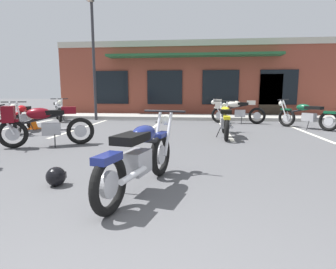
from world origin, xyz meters
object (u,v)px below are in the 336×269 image
parking_lot_lamp_post (92,42)px  motorcycle_orange_scrambler (23,117)px  motorcycle_red_sportbike (225,120)px  helmet_on_pavement (56,176)px  motorcycle_green_cafe_racer (42,124)px  motorcycle_black_cruiser (58,110)px  motorcycle_blue_standard (235,110)px  motorcycle_foreground_classic (140,155)px  traffic_cone (34,121)px  motorcycle_cream_vintage (306,115)px

parking_lot_lamp_post → motorcycle_orange_scrambler: bearing=-105.8°
motorcycle_red_sportbike → parking_lot_lamp_post: (-5.25, 3.90, 2.83)m
motorcycle_red_sportbike → helmet_on_pavement: bearing=-120.5°
motorcycle_red_sportbike → motorcycle_green_cafe_racer: size_ratio=1.08×
motorcycle_black_cruiser → parking_lot_lamp_post: bearing=13.6°
motorcycle_black_cruiser → motorcycle_blue_standard: size_ratio=0.89×
motorcycle_blue_standard → motorcycle_orange_scrambler: size_ratio=1.03×
motorcycle_foreground_classic → traffic_cone: bearing=131.6°
motorcycle_foreground_classic → motorcycle_cream_vintage: size_ratio=1.22×
motorcycle_black_cruiser → parking_lot_lamp_post: size_ratio=0.36×
motorcycle_red_sportbike → motorcycle_green_cafe_racer: (-4.29, -1.91, 0.07)m
motorcycle_blue_standard → helmet_on_pavement: 8.49m
traffic_cone → motorcycle_cream_vintage: bearing=6.9°
motorcycle_orange_scrambler → motorcycle_black_cruiser: bearing=98.9°
motorcycle_orange_scrambler → parking_lot_lamp_post: 4.64m
motorcycle_green_cafe_racer → motorcycle_cream_vintage: size_ratio=1.15×
motorcycle_foreground_classic → motorcycle_blue_standard: size_ratio=0.99×
helmet_on_pavement → parking_lot_lamp_post: (-2.62, 8.36, 3.16)m
motorcycle_cream_vintage → motorcycle_red_sportbike: bearing=-145.3°
traffic_cone → parking_lot_lamp_post: (0.99, 3.01, 3.04)m
motorcycle_red_sportbike → motorcycle_black_cruiser: 7.62m
helmet_on_pavement → motorcycle_black_cruiser: bearing=117.3°
helmet_on_pavement → traffic_cone: (-3.62, 5.34, 0.13)m
helmet_on_pavement → motorcycle_red_sportbike: bearing=59.5°
motorcycle_black_cruiser → motorcycle_blue_standard: 7.43m
motorcycle_foreground_classic → motorcycle_black_cruiser: same height
motorcycle_black_cruiser → motorcycle_orange_scrambler: (0.50, -3.17, 0.00)m
motorcycle_red_sportbike → traffic_cone: (-6.25, 0.89, -0.20)m
motorcycle_foreground_classic → traffic_cone: 7.22m
motorcycle_cream_vintage → helmet_on_pavement: size_ratio=6.54×
motorcycle_black_cruiser → motorcycle_green_cafe_racer: (2.46, -5.45, 0.07)m
motorcycle_blue_standard → motorcycle_black_cruiser: bearing=178.5°
motorcycle_orange_scrambler → parking_lot_lamp_post: size_ratio=0.40×
motorcycle_cream_vintage → helmet_on_pavement: motorcycle_cream_vintage is taller
motorcycle_foreground_classic → motorcycle_blue_standard: same height
motorcycle_black_cruiser → helmet_on_pavement: size_ratio=7.15×
motorcycle_foreground_classic → motorcycle_red_sportbike: same height
motorcycle_cream_vintage → motorcycle_black_cruiser: bearing=170.8°
motorcycle_foreground_classic → motorcycle_green_cafe_racer: same height
motorcycle_cream_vintage → traffic_cone: motorcycle_cream_vintage is taller
motorcycle_red_sportbike → traffic_cone: size_ratio=3.98×
motorcycle_foreground_classic → motorcycle_orange_scrambler: 6.84m
motorcycle_foreground_classic → helmet_on_pavement: (-1.17, 0.06, -0.33)m
motorcycle_orange_scrambler → traffic_cone: motorcycle_orange_scrambler is taller
motorcycle_green_cafe_racer → traffic_cone: 3.42m
motorcycle_foreground_classic → helmet_on_pavement: size_ratio=8.00×
motorcycle_foreground_classic → motorcycle_red_sportbike: 4.74m
motorcycle_red_sportbike → motorcycle_blue_standard: size_ratio=1.01×
motorcycle_red_sportbike → helmet_on_pavement: motorcycle_red_sportbike is taller
motorcycle_orange_scrambler → helmet_on_pavement: bearing=-53.1°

